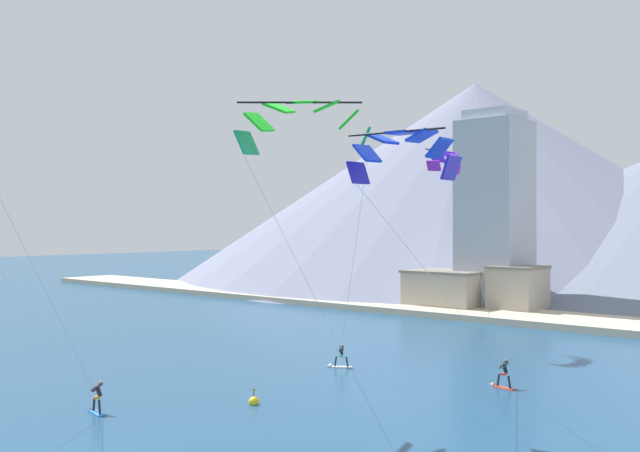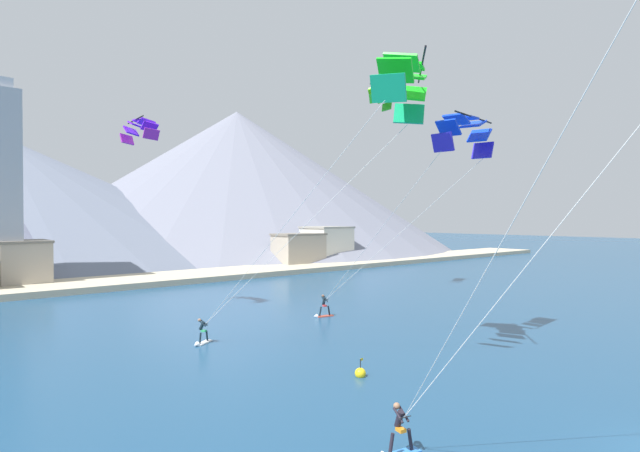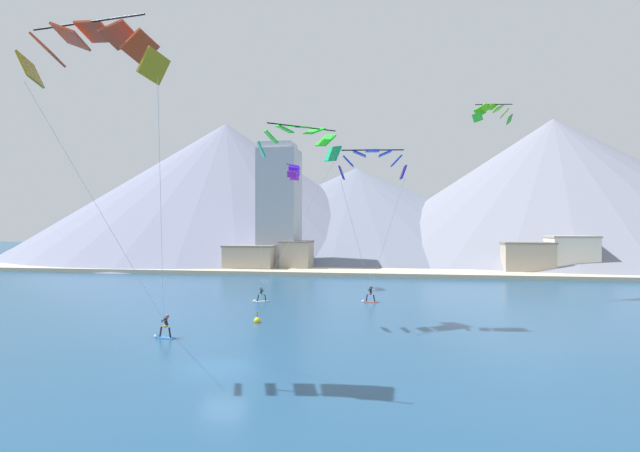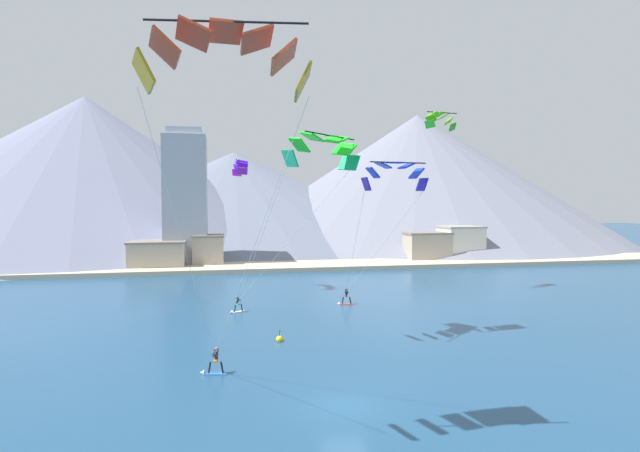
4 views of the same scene
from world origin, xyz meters
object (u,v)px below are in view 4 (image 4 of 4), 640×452
at_px(parafoil_kite_near_lead, 322,147).
at_px(parafoil_kite_mid_center, 226,54).
at_px(kitesurfer_near_trail, 345,299).
at_px(race_marker_buoy, 280,339).
at_px(parafoil_kite_distant_low_drift, 440,119).
at_px(parafoil_kite_distant_high_outer, 240,166).
at_px(parafoil_kite_near_trail, 395,173).
at_px(kitesurfer_mid_center, 213,366).
at_px(kitesurfer_near_lead, 236,308).

height_order(parafoil_kite_near_lead, parafoil_kite_mid_center, parafoil_kite_mid_center).
bearing_deg(kitesurfer_near_trail, race_marker_buoy, -123.51).
relative_size(parafoil_kite_near_lead, race_marker_buoy, 14.87).
bearing_deg(parafoil_kite_distant_low_drift, parafoil_kite_distant_high_outer, 169.54).
xyz_separation_m(parafoil_kite_distant_high_outer, parafoil_kite_distant_low_drift, (24.04, -4.44, 5.72)).
relative_size(parafoil_kite_near_trail, parafoil_kite_mid_center, 0.75).
relative_size(parafoil_kite_distant_high_outer, parafoil_kite_distant_low_drift, 1.00).
relative_size(kitesurfer_near_trail, parafoil_kite_distant_high_outer, 0.39).
bearing_deg(parafoil_kite_distant_high_outer, parafoil_kite_distant_low_drift, -10.46).
distance_m(parafoil_kite_near_trail, parafoil_kite_mid_center, 21.77).
height_order(parafoil_kite_near_trail, parafoil_kite_distant_low_drift, parafoil_kite_distant_low_drift).
distance_m(kitesurfer_near_trail, kitesurfer_mid_center, 23.44).
bearing_deg(kitesurfer_near_lead, parafoil_kite_mid_center, -92.15).
distance_m(kitesurfer_near_lead, kitesurfer_mid_center, 17.69).
distance_m(kitesurfer_mid_center, parafoil_kite_mid_center, 19.33).
relative_size(parafoil_kite_near_trail, race_marker_buoy, 12.78).
bearing_deg(kitesurfer_near_trail, kitesurfer_near_lead, -171.69).
height_order(kitesurfer_near_lead, kitesurfer_mid_center, kitesurfer_mid_center).
xyz_separation_m(kitesurfer_mid_center, parafoil_kite_distant_low_drift, (26.94, 25.71, 20.49)).
relative_size(kitesurfer_near_lead, kitesurfer_mid_center, 0.95).
height_order(parafoil_kite_near_trail, parafoil_kite_mid_center, parafoil_kite_mid_center).
bearing_deg(parafoil_kite_near_lead, parafoil_kite_distant_high_outer, 103.48).
relative_size(parafoil_kite_near_lead, parafoil_kite_distant_low_drift, 3.28).
bearing_deg(kitesurfer_mid_center, kitesurfer_near_lead, 83.71).
xyz_separation_m(parafoil_kite_mid_center, parafoil_kite_distant_low_drift, (26.01, 35.15, 3.64)).
xyz_separation_m(parafoil_kite_distant_high_outer, race_marker_buoy, (2.10, -23.53, -15.13)).
xyz_separation_m(parafoil_kite_near_lead, parafoil_kite_mid_center, (-7.56, -16.29, 2.16)).
bearing_deg(race_marker_buoy, parafoil_kite_near_trail, 2.67).
height_order(kitesurfer_mid_center, parafoil_kite_mid_center, parafoil_kite_mid_center).
bearing_deg(parafoil_kite_near_lead, parafoil_kite_mid_center, -114.89).
distance_m(parafoil_kite_mid_center, parafoil_kite_distant_high_outer, 39.69).
bearing_deg(race_marker_buoy, kitesurfer_mid_center, -127.09).
relative_size(parafoil_kite_mid_center, parafoil_kite_distant_high_outer, 3.74).
bearing_deg(parafoil_kite_near_lead, race_marker_buoy, -176.05).
distance_m(kitesurfer_mid_center, race_marker_buoy, 8.30).
bearing_deg(kitesurfer_near_trail, parafoil_kite_mid_center, -113.45).
height_order(kitesurfer_near_lead, parafoil_kite_mid_center, parafoil_kite_mid_center).
bearing_deg(kitesurfer_mid_center, parafoil_kite_mid_center, -84.42).
distance_m(kitesurfer_near_lead, parafoil_kite_near_lead, 19.38).
bearing_deg(parafoil_kite_mid_center, race_marker_buoy, 75.75).
bearing_deg(kitesurfer_near_lead, parafoil_kite_distant_high_outer, 85.64).
xyz_separation_m(kitesurfer_near_lead, parafoil_kite_near_trail, (12.58, -10.53, 12.78)).
bearing_deg(kitesurfer_mid_center, parafoil_kite_near_lead, 38.94).
bearing_deg(parafoil_kite_distant_high_outer, parafoil_kite_mid_center, -92.85).
distance_m(kitesurfer_near_trail, parafoil_kite_distant_low_drift, 25.37).
xyz_separation_m(kitesurfer_near_lead, parafoil_kite_mid_center, (-1.02, -27.02, 16.92)).
distance_m(kitesurfer_mid_center, parafoil_kite_distant_low_drift, 42.50).
distance_m(parafoil_kite_mid_center, race_marker_buoy, 23.89).
height_order(kitesurfer_near_lead, parafoil_kite_distant_low_drift, parafoil_kite_distant_low_drift).
distance_m(kitesurfer_near_lead, parafoil_kite_mid_center, 31.90).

